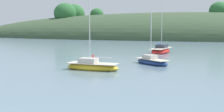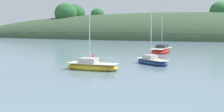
{
  "view_description": "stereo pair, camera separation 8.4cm",
  "coord_description": "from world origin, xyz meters",
  "px_view_note": "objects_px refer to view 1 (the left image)",
  "views": [
    {
      "loc": [
        8.87,
        -9.3,
        4.43
      ],
      "look_at": [
        0.0,
        20.0,
        1.2
      ],
      "focal_mm": 47.52,
      "sensor_mm": 36.0,
      "label": 1
    },
    {
      "loc": [
        8.95,
        -9.27,
        4.43
      ],
      "look_at": [
        0.0,
        20.0,
        1.2
      ],
      "focal_mm": 47.52,
      "sensor_mm": 36.0,
      "label": 2
    }
  ],
  "objects_px": {
    "sailboat_orange_cutter": "(161,51)",
    "mooring_buoy_channel": "(93,57)",
    "sailboat_red_portside": "(152,61)",
    "sailboat_yellow_far": "(92,66)"
  },
  "relations": [
    {
      "from": "sailboat_yellow_far",
      "to": "sailboat_orange_cutter",
      "type": "relative_size",
      "value": 0.77
    },
    {
      "from": "sailboat_orange_cutter",
      "to": "mooring_buoy_channel",
      "type": "distance_m",
      "value": 12.03
    },
    {
      "from": "sailboat_red_portside",
      "to": "sailboat_orange_cutter",
      "type": "xyz_separation_m",
      "value": [
        -0.78,
        13.52,
        0.1
      ]
    },
    {
      "from": "sailboat_red_portside",
      "to": "mooring_buoy_channel",
      "type": "height_order",
      "value": "sailboat_red_portside"
    },
    {
      "from": "sailboat_orange_cutter",
      "to": "sailboat_yellow_far",
      "type": "bearing_deg",
      "value": -102.31
    },
    {
      "from": "sailboat_red_portside",
      "to": "mooring_buoy_channel",
      "type": "xyz_separation_m",
      "value": [
        -8.74,
        4.51,
        -0.19
      ]
    },
    {
      "from": "sailboat_red_portside",
      "to": "sailboat_orange_cutter",
      "type": "distance_m",
      "value": 13.54
    },
    {
      "from": "sailboat_yellow_far",
      "to": "sailboat_red_portside",
      "type": "bearing_deg",
      "value": 49.39
    },
    {
      "from": "sailboat_yellow_far",
      "to": "mooring_buoy_channel",
      "type": "relative_size",
      "value": 13.48
    },
    {
      "from": "sailboat_red_portside",
      "to": "sailboat_yellow_far",
      "type": "bearing_deg",
      "value": -130.61
    }
  ]
}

